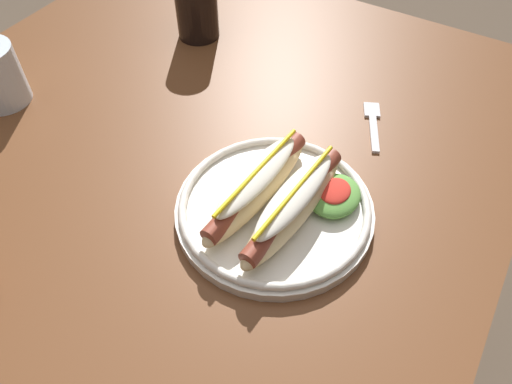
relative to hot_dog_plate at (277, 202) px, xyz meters
name	(u,v)px	position (x,y,z in m)	size (l,w,h in m)	color
ground_plane	(198,358)	(-0.02, 0.20, -0.77)	(8.00, 8.00, 0.00)	brown
dining_table	(163,207)	(-0.02, 0.20, -0.12)	(1.27, 1.02, 0.74)	brown
hot_dog_plate	(277,202)	(0.00, 0.00, 0.00)	(0.28, 0.28, 0.08)	silver
fork	(373,122)	(0.25, -0.05, -0.02)	(0.12, 0.07, 0.00)	silver
soda_cup	(196,3)	(0.32, 0.36, 0.04)	(0.08, 0.08, 0.14)	black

